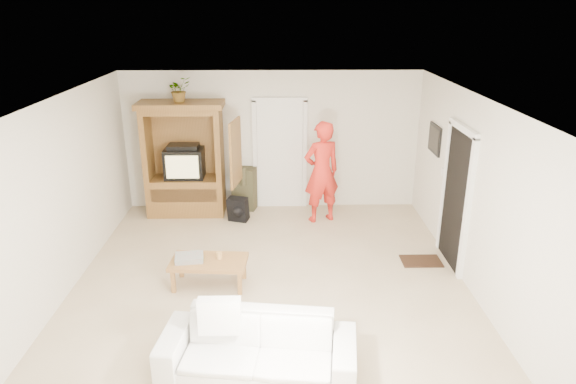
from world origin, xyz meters
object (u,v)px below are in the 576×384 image
(coffee_table, at_px, (209,263))
(man, at_px, (322,172))
(sofa, at_px, (258,347))
(armoire, at_px, (186,166))

(coffee_table, bearing_deg, man, 56.88)
(sofa, bearing_deg, man, 83.65)
(man, relative_size, coffee_table, 1.70)
(armoire, bearing_deg, man, -9.47)
(sofa, xyz_separation_m, coffee_table, (-0.74, 1.81, 0.04))
(armoire, bearing_deg, coffee_table, -74.90)
(man, bearing_deg, sofa, 56.02)
(armoire, relative_size, sofa, 1.02)
(man, bearing_deg, coffee_table, 32.49)
(armoire, height_order, man, armoire)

